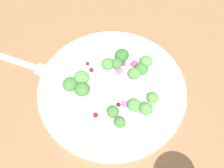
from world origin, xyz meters
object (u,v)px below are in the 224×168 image
(broccoli_floret_1, at_px, (142,69))
(broccoli_floret_2, at_px, (82,78))
(plate, at_px, (112,89))
(broccoli_floret_0, at_px, (108,64))
(fork, at_px, (16,61))

(broccoli_floret_1, height_order, broccoli_floret_2, broccoli_floret_2)
(plate, distance_m, broccoli_floret_0, 0.05)
(broccoli_floret_2, relative_size, fork, 0.15)
(broccoli_floret_0, relative_size, fork, 0.13)
(broccoli_floret_0, distance_m, broccoli_floret_2, 0.06)
(broccoli_floret_0, bearing_deg, fork, -160.98)
(broccoli_floret_1, distance_m, fork, 0.25)
(fork, bearing_deg, broccoli_floret_1, 18.32)
(broccoli_floret_1, distance_m, broccoli_floret_2, 0.11)
(plate, distance_m, broccoli_floret_2, 0.06)
(plate, distance_m, fork, 0.20)
(broccoli_floret_2, bearing_deg, broccoli_floret_1, 37.94)
(broccoli_floret_0, height_order, broccoli_floret_1, same)
(broccoli_floret_1, xyz_separation_m, broccoli_floret_2, (-0.09, -0.07, 0.00))
(plate, relative_size, broccoli_floret_2, 9.53)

